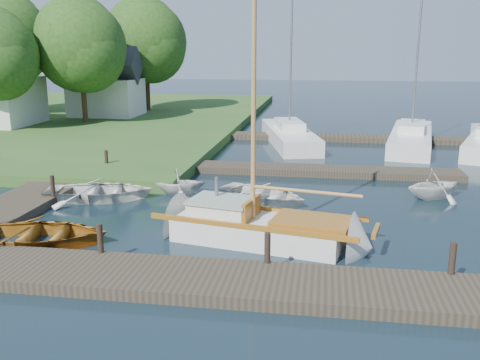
# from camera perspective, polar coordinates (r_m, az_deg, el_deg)

# --- Properties ---
(ground) EXTENTS (160.00, 160.00, 0.00)m
(ground) POSITION_cam_1_polar(r_m,az_deg,el_deg) (18.82, 0.00, -3.55)
(ground) COLOR black
(ground) RESTS_ON ground
(near_dock) EXTENTS (18.00, 2.20, 0.30)m
(near_dock) POSITION_cam_1_polar(r_m,az_deg,el_deg) (13.26, -4.13, -10.63)
(near_dock) COLOR #332A1F
(near_dock) RESTS_ON ground
(left_dock) EXTENTS (2.20, 18.00, 0.30)m
(left_dock) POSITION_cam_1_polar(r_m,az_deg,el_deg) (23.16, -19.12, -0.60)
(left_dock) COLOR #332A1F
(left_dock) RESTS_ON ground
(far_dock) EXTENTS (14.00, 1.60, 0.30)m
(far_dock) POSITION_cam_1_polar(r_m,az_deg,el_deg) (24.86, 6.92, 1.04)
(far_dock) COLOR #332A1F
(far_dock) RESTS_ON ground
(pontoon) EXTENTS (30.00, 1.60, 0.30)m
(pontoon) POSITION_cam_1_polar(r_m,az_deg,el_deg) (34.93, 20.82, 3.95)
(pontoon) COLOR #332A1F
(pontoon) RESTS_ON ground
(mooring_post_1) EXTENTS (0.16, 0.16, 0.80)m
(mooring_post_1) POSITION_cam_1_polar(r_m,az_deg,el_deg) (14.85, -14.70, -6.04)
(mooring_post_1) COLOR black
(mooring_post_1) RESTS_ON near_dock
(mooring_post_2) EXTENTS (0.16, 0.16, 0.80)m
(mooring_post_2) POSITION_cam_1_polar(r_m,az_deg,el_deg) (13.72, 2.94, -7.24)
(mooring_post_2) COLOR black
(mooring_post_2) RESTS_ON near_dock
(mooring_post_3) EXTENTS (0.16, 0.16, 0.80)m
(mooring_post_3) POSITION_cam_1_polar(r_m,az_deg,el_deg) (14.03, 21.72, -7.79)
(mooring_post_3) COLOR black
(mooring_post_3) RESTS_ON near_dock
(mooring_post_4) EXTENTS (0.16, 0.16, 0.80)m
(mooring_post_4) POSITION_cam_1_polar(r_m,az_deg,el_deg) (20.86, -19.35, -0.61)
(mooring_post_4) COLOR black
(mooring_post_4) RESTS_ON left_dock
(mooring_post_5) EXTENTS (0.16, 0.16, 0.80)m
(mooring_post_5) POSITION_cam_1_polar(r_m,az_deg,el_deg) (25.25, -14.06, 2.20)
(mooring_post_5) COLOR black
(mooring_post_5) RESTS_ON left_dock
(sailboat) EXTENTS (7.40, 3.37, 9.83)m
(sailboat) POSITION_cam_1_polar(r_m,az_deg,el_deg) (16.03, 2.62, -5.42)
(sailboat) COLOR silver
(sailboat) RESTS_ON ground
(dinghy) EXTENTS (4.58, 3.57, 0.87)m
(dinghy) POSITION_cam_1_polar(r_m,az_deg,el_deg) (16.83, -20.97, -5.10)
(dinghy) COLOR #81470B
(dinghy) RESTS_ON ground
(tender_a) EXTENTS (4.56, 3.65, 0.84)m
(tender_a) POSITION_cam_1_polar(r_m,az_deg,el_deg) (21.10, -14.79, -0.90)
(tender_a) COLOR silver
(tender_a) RESTS_ON ground
(tender_b) EXTENTS (2.39, 2.17, 1.08)m
(tender_b) POSITION_cam_1_polar(r_m,az_deg,el_deg) (21.37, -6.48, -0.01)
(tender_b) COLOR silver
(tender_b) RESTS_ON ground
(tender_c) EXTENTS (4.41, 3.98, 0.75)m
(tender_c) POSITION_cam_1_polar(r_m,az_deg,el_deg) (20.15, 2.43, -1.26)
(tender_c) COLOR silver
(tender_c) RESTS_ON ground
(tender_d) EXTENTS (3.08, 2.95, 1.26)m
(tender_d) POSITION_cam_1_polar(r_m,az_deg,el_deg) (21.85, 20.07, -0.23)
(tender_d) COLOR silver
(tender_d) RESTS_ON ground
(marina_boat_1) EXTENTS (4.34, 9.62, 10.75)m
(marina_boat_1) POSITION_cam_1_polar(r_m,az_deg,el_deg) (32.59, 5.27, 4.89)
(marina_boat_1) COLOR silver
(marina_boat_1) RESTS_ON ground
(marina_boat_3) EXTENTS (3.92, 10.24, 10.64)m
(marina_boat_3) POSITION_cam_1_polar(r_m,az_deg,el_deg) (33.16, 17.79, 4.43)
(marina_boat_3) COLOR silver
(marina_boat_3) RESTS_ON ground
(house_c) EXTENTS (5.25, 4.00, 5.28)m
(house_c) POSITION_cam_1_polar(r_m,az_deg,el_deg) (43.25, -14.08, 9.45)
(house_c) COLOR silver
(house_c) RESTS_ON shore
(tree_3) EXTENTS (6.41, 6.38, 8.74)m
(tree_3) POSITION_cam_1_polar(r_m,az_deg,el_deg) (39.53, -16.63, 13.60)
(tree_3) COLOR #332114
(tree_3) RESTS_ON shore
(tree_4) EXTENTS (7.01, 7.01, 9.66)m
(tree_4) POSITION_cam_1_polar(r_m,az_deg,el_deg) (46.89, -23.65, 13.68)
(tree_4) COLOR #332114
(tree_4) RESTS_ON shore
(tree_7) EXTENTS (6.83, 6.83, 9.38)m
(tree_7) POSITION_cam_1_polar(r_m,az_deg,el_deg) (46.22, -9.99, 14.41)
(tree_7) COLOR #332114
(tree_7) RESTS_ON shore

